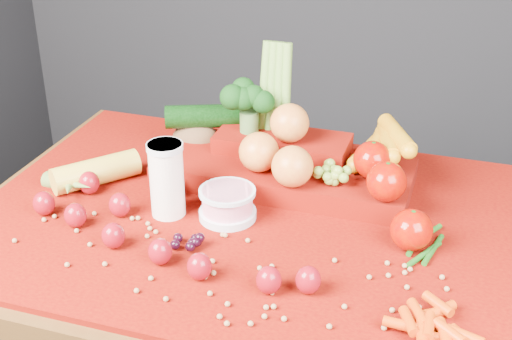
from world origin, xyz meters
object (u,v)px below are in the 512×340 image
(table, at_px, (253,261))
(yogurt_bowl, at_px, (227,203))
(milk_glass, at_px, (167,177))
(produce_mound, at_px, (295,156))

(table, distance_m, yogurt_bowl, 0.15)
(table, height_order, milk_glass, milk_glass)
(milk_glass, relative_size, yogurt_bowl, 1.35)
(table, relative_size, produce_mound, 1.80)
(table, xyz_separation_m, milk_glass, (-0.16, -0.04, 0.19))
(milk_glass, bearing_deg, table, 15.34)
(milk_glass, relative_size, produce_mound, 0.24)
(produce_mound, bearing_deg, table, -104.56)
(table, distance_m, produce_mound, 0.23)
(yogurt_bowl, xyz_separation_m, produce_mound, (0.08, 0.18, 0.03))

